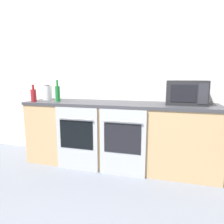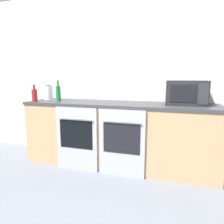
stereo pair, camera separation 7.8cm
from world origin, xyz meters
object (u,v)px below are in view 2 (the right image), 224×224
Objects in this scene: kettle at (48,93)px; microwave at (186,93)px; oven_left at (77,139)px; bottle_green at (58,93)px; oven_right at (122,143)px; bottle_red at (35,95)px.

microwave is at bearing 0.31° from kettle.
microwave is (1.41, 0.39, 0.64)m from oven_left.
kettle is (-0.27, 0.14, -0.01)m from bottle_green.
kettle is at bearing -179.69° from microwave.
oven_right is 2.80× the size of bottle_green.
bottle_green reaches higher than oven_right.
oven_right is (0.64, 0.00, 0.00)m from oven_left.
bottle_red reaches higher than kettle.
microwave is at bearing 26.57° from oven_right.
kettle is (0.05, 0.27, 0.02)m from bottle_red.
oven_right is at bearing -15.93° from kettle.
kettle is at bearing 152.11° from bottle_green.
bottle_red is 1.05× the size of kettle.
kettle is at bearing 78.86° from bottle_red.
kettle is (-0.67, 0.37, 0.60)m from oven_left.
oven_left is at bearing -29.23° from kettle.
bottle_green is at bearing 167.42° from oven_right.
bottle_green is at bearing 149.90° from oven_left.
microwave is 2.16m from bottle_red.
oven_right is at bearing -12.58° from bottle_green.
microwave reaches higher than oven_right.
microwave is 1.82m from bottle_green.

